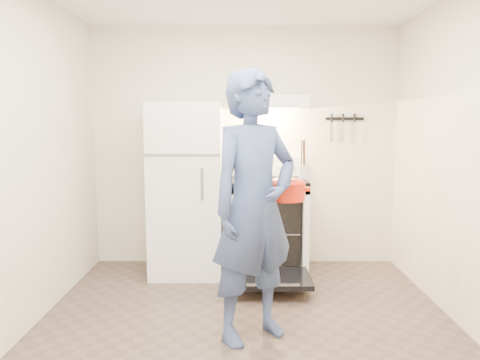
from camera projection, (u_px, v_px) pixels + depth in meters
The scene contains 15 objects.
floor at pixel (247, 336), 3.34m from camera, with size 3.60×3.60×0.00m, color #4D3E34.
back_wall at pixel (245, 147), 4.96m from camera, with size 3.20×0.02×2.50m, color beige.
refrigerator at pixel (187, 189), 4.67m from camera, with size 0.70×0.70×1.70m, color white.
stove_body at pixel (268, 227), 4.74m from camera, with size 0.76×0.65×0.92m, color white.
cooktop at pixel (268, 180), 4.68m from camera, with size 0.76×0.65×0.03m, color black.
backsplash at pixel (267, 166), 4.95m from camera, with size 0.76×0.07×0.20m, color white.
oven_door at pixel (271, 278), 4.19m from camera, with size 0.70×0.54×0.04m, color black.
oven_rack at pixel (268, 229), 4.74m from camera, with size 0.60×0.52×0.01m, color gray.
range_hood at pixel (268, 102), 4.66m from camera, with size 0.76×0.50×0.12m, color white.
knife_strip at pixel (345, 119), 4.91m from camera, with size 0.40×0.02×0.03m, color black.
pizza_stone at pixel (261, 228), 4.72m from camera, with size 0.35×0.35×0.02m, color brown.
tea_kettle at pixel (246, 162), 4.88m from camera, with size 0.24×0.20×0.29m, color silver, non-canonical shape.
utensil_jar at pixel (303, 172), 4.45m from camera, with size 0.09×0.09×0.13m, color silver.
person at pixel (254, 207), 3.22m from camera, with size 0.69×0.45×1.88m, color navy.
dutch_oven at pixel (286, 192), 3.44m from camera, with size 0.34×0.27×0.23m, color red, non-canonical shape.
Camera 1 is at (-0.04, -3.17, 1.53)m, focal length 35.00 mm.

